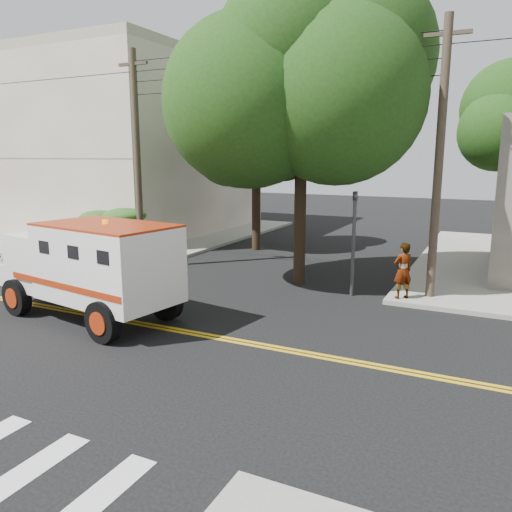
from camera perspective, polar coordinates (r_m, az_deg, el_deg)
The scene contains 12 objects.
ground at distance 14.38m, azimuth -10.35°, elevation -8.13°, with size 100.00×100.00×0.00m, color black.
sidewalk_nw at distance 32.92m, azimuth -15.47°, elevation 2.75°, with size 17.00×17.00×0.15m, color gray.
building_left at distance 35.04m, azimuth -16.77°, elevation 11.51°, with size 16.00×14.00×10.00m, color #B7A996.
utility_pole_left at distance 21.75m, azimuth -13.40°, elevation 10.38°, with size 0.28×0.28×9.00m, color #382D23.
utility_pole_right at distance 17.16m, azimuth 20.15°, elevation 9.83°, with size 0.28×0.28×9.00m, color #382D23.
tree_main at distance 18.33m, azimuth 6.32°, elevation 18.96°, with size 6.08×5.70×9.85m.
tree_left at distance 25.12m, azimuth 0.48°, elevation 13.57°, with size 4.48×4.20×7.70m.
traffic_signal at distance 17.21m, azimuth 11.12°, elevation 2.70°, with size 0.15×0.18×3.60m.
accessibility_sign at distance 22.52m, azimuth -13.94°, elevation 2.36°, with size 0.45×0.10×2.02m.
palm_planter at distance 23.62m, azimuth -15.58°, elevation 3.37°, with size 3.52×2.63×2.36m.
armored_truck at distance 15.42m, azimuth -18.48°, elevation -0.86°, with size 6.63×3.36×2.89m.
pedestrian_a at distance 16.97m, azimuth 16.43°, elevation -1.62°, with size 0.68×0.44×1.86m, color gray.
Camera 1 is at (8.14, -10.86, 4.74)m, focal length 35.00 mm.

